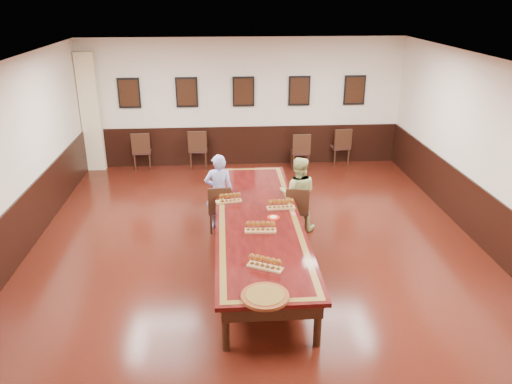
{
  "coord_description": "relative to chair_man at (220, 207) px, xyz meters",
  "views": [
    {
      "loc": [
        -0.56,
        -7.44,
        4.22
      ],
      "look_at": [
        0.0,
        0.5,
        1.0
      ],
      "focal_mm": 35.0,
      "sensor_mm": 36.0,
      "label": 1
    }
  ],
  "objects": [
    {
      "name": "person_man",
      "position": [
        -0.0,
        0.1,
        0.27
      ],
      "size": [
        0.55,
        0.37,
        1.46
      ],
      "primitive_type": "imported",
      "rotation": [
        0.0,
        0.0,
        3.18
      ],
      "color": "#4E5BC3",
      "rests_on": "floor"
    },
    {
      "name": "conference_table",
      "position": [
        0.64,
        -1.14,
        0.15
      ],
      "size": [
        1.4,
        5.0,
        0.76
      ],
      "color": "black",
      "rests_on": "floor"
    },
    {
      "name": "spare_chair_a",
      "position": [
        -1.95,
        3.67,
        0.03
      ],
      "size": [
        0.48,
        0.52,
        0.97
      ],
      "primitive_type": null,
      "rotation": [
        0.0,
        0.0,
        3.2
      ],
      "color": "black",
      "rests_on": "floor"
    },
    {
      "name": "carved_platter",
      "position": [
        0.55,
        -3.46,
        0.32
      ],
      "size": [
        0.73,
        0.73,
        0.05
      ],
      "color": "#5F2813",
      "rests_on": "conference_table"
    },
    {
      "name": "pink_phone",
      "position": [
        1.24,
        -1.05,
        0.3
      ],
      "size": [
        0.08,
        0.14,
        0.01
      ],
      "primitive_type": "cube",
      "rotation": [
        0.0,
        0.0,
        0.06
      ],
      "color": "#D4466F",
      "rests_on": "conference_table"
    },
    {
      "name": "floor",
      "position": [
        0.64,
        -1.14,
        -0.47
      ],
      "size": [
        8.0,
        10.0,
        0.02
      ],
      "primitive_type": "cube",
      "color": "black",
      "rests_on": "ground"
    },
    {
      "name": "chair_woman",
      "position": [
        1.45,
        -0.15,
        -0.0
      ],
      "size": [
        0.5,
        0.53,
        0.91
      ],
      "primitive_type": null,
      "rotation": [
        0.0,
        0.0,
        2.97
      ],
      "color": "black",
      "rests_on": "floor"
    },
    {
      "name": "spare_chair_b",
      "position": [
        -0.53,
        3.69,
        0.04
      ],
      "size": [
        0.48,
        0.52,
        0.99
      ],
      "primitive_type": null,
      "rotation": [
        0.0,
        0.0,
        3.11
      ],
      "color": "black",
      "rests_on": "floor"
    },
    {
      "name": "spare_chair_c",
      "position": [
        2.04,
        3.37,
        0.02
      ],
      "size": [
        0.45,
        0.49,
        0.95
      ],
      "primitive_type": null,
      "rotation": [
        0.0,
        0.0,
        3.12
      ],
      "color": "black",
      "rests_on": "floor"
    },
    {
      "name": "flight_a",
      "position": [
        0.17,
        -0.46,
        0.37
      ],
      "size": [
        0.47,
        0.21,
        0.17
      ],
      "color": "#A77746",
      "rests_on": "conference_table"
    },
    {
      "name": "person_woman",
      "position": [
        1.46,
        -0.05,
        0.25
      ],
      "size": [
        0.79,
        0.66,
        1.42
      ],
      "primitive_type": "imported",
      "rotation": [
        0.0,
        0.0,
        2.97
      ],
      "color": "#C2CD80",
      "rests_on": "floor"
    },
    {
      "name": "curtain",
      "position": [
        -3.11,
        3.68,
        0.99
      ],
      "size": [
        0.45,
        0.18,
        2.9
      ],
      "primitive_type": "cube",
      "color": "beige",
      "rests_on": "floor"
    },
    {
      "name": "red_plate_grp",
      "position": [
        0.89,
        -1.18,
        0.3
      ],
      "size": [
        0.2,
        0.2,
        0.03
      ],
      "color": "red",
      "rests_on": "conference_table"
    },
    {
      "name": "wall_back",
      "position": [
        0.64,
        3.87,
        1.14
      ],
      "size": [
        8.0,
        0.02,
        3.2
      ],
      "primitive_type": "cube",
      "color": "beige",
      "rests_on": "floor"
    },
    {
      "name": "wall_right",
      "position": [
        4.65,
        -1.14,
        1.14
      ],
      "size": [
        0.02,
        10.0,
        3.2
      ],
      "primitive_type": "cube",
      "color": "beige",
      "rests_on": "floor"
    },
    {
      "name": "flight_c",
      "position": [
        0.64,
        -1.66,
        0.38
      ],
      "size": [
        0.49,
        0.18,
        0.18
      ],
      "color": "#A77746",
      "rests_on": "conference_table"
    },
    {
      "name": "wainscoting",
      "position": [
        0.64,
        -1.14,
        0.04
      ],
      "size": [
        8.0,
        10.0,
        1.0
      ],
      "color": "black",
      "rests_on": "floor"
    },
    {
      "name": "flight_d",
      "position": [
        0.61,
        -2.77,
        0.38
      ],
      "size": [
        0.5,
        0.36,
        0.18
      ],
      "color": "#A77746",
      "rests_on": "conference_table"
    },
    {
      "name": "chair_man",
      "position": [
        0.0,
        0.0,
        0.0
      ],
      "size": [
        0.45,
        0.48,
        0.91
      ],
      "primitive_type": null,
      "rotation": [
        0.0,
        0.0,
        3.18
      ],
      "color": "black",
      "rests_on": "floor"
    },
    {
      "name": "posters",
      "position": [
        0.64,
        3.8,
        1.44
      ],
      "size": [
        6.14,
        0.04,
        0.74
      ],
      "color": "black",
      "rests_on": "wall_back"
    },
    {
      "name": "spare_chair_d",
      "position": [
        3.13,
        3.71,
        0.03
      ],
      "size": [
        0.51,
        0.55,
        0.97
      ],
      "primitive_type": null,
      "rotation": [
        0.0,
        0.0,
        3.26
      ],
      "color": "black",
      "rests_on": "floor"
    },
    {
      "name": "flight_b",
      "position": [
        1.05,
        -0.81,
        0.38
      ],
      "size": [
        0.48,
        0.17,
        0.18
      ],
      "color": "#A77746",
      "rests_on": "conference_table"
    },
    {
      "name": "ceiling",
      "position": [
        0.64,
        -1.14,
        2.75
      ],
      "size": [
        8.0,
        10.0,
        0.02
      ],
      "primitive_type": "cube",
      "color": "white",
      "rests_on": "floor"
    }
  ]
}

